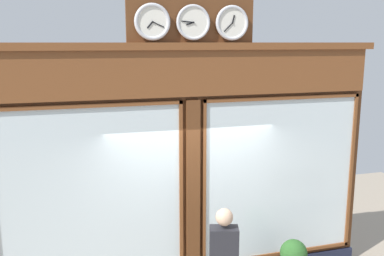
{
  "coord_description": "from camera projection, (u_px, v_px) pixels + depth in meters",
  "views": [
    {
      "loc": [
        1.71,
        5.75,
        3.71
      ],
      "look_at": [
        0.0,
        0.0,
        2.51
      ],
      "focal_mm": 40.23,
      "sensor_mm": 36.0,
      "label": 1
    }
  ],
  "objects": [
    {
      "name": "shop_facade",
      "position": [
        190.0,
        168.0,
        6.36
      ],
      "size": [
        5.75,
        0.42,
        4.31
      ],
      "color": "#5B3319",
      "rests_on": "ground_plane"
    },
    {
      "name": "planter_shrub",
      "position": [
        294.0,
        253.0,
        6.22
      ],
      "size": [
        0.39,
        0.39,
        0.39
      ],
      "primitive_type": "sphere",
      "color": "#285623",
      "rests_on": "planter_box"
    }
  ]
}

